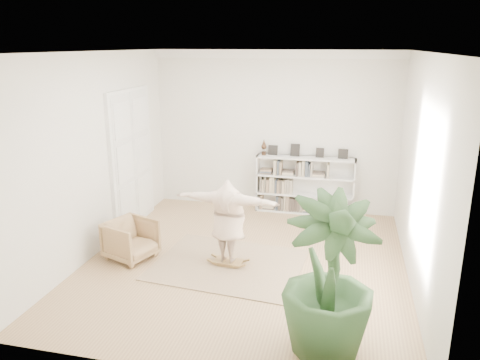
% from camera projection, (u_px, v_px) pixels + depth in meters
% --- Properties ---
extents(floor, '(6.00, 6.00, 0.00)m').
position_uv_depth(floor, '(245.00, 262.00, 8.27)').
color(floor, '#9B7350').
rests_on(floor, ground).
extents(room_shell, '(6.00, 6.00, 6.00)m').
position_uv_depth(room_shell, '(276.00, 54.00, 10.04)').
color(room_shell, silver).
rests_on(room_shell, floor).
extents(doors, '(0.09, 1.78, 2.92)m').
position_uv_depth(doors, '(132.00, 160.00, 9.69)').
color(doors, white).
rests_on(doors, floor).
extents(bookshelf, '(2.20, 0.35, 1.64)m').
position_uv_depth(bookshelf, '(304.00, 186.00, 10.57)').
color(bookshelf, silver).
rests_on(bookshelf, floor).
extents(armchair, '(0.99, 0.98, 0.71)m').
position_uv_depth(armchair, '(131.00, 240.00, 8.35)').
color(armchair, tan).
rests_on(armchair, floor).
extents(rug, '(2.67, 2.21, 0.02)m').
position_uv_depth(rug, '(228.00, 265.00, 8.17)').
color(rug, tan).
rests_on(rug, floor).
extents(rocker_board, '(0.51, 0.34, 0.10)m').
position_uv_depth(rocker_board, '(228.00, 262.00, 8.15)').
color(rocker_board, olive).
rests_on(rocker_board, rug).
extents(person, '(1.85, 0.65, 1.47)m').
position_uv_depth(person, '(228.00, 219.00, 7.93)').
color(person, beige).
rests_on(person, rocker_board).
extents(houseplant, '(1.50, 1.50, 2.04)m').
position_uv_depth(houseplant, '(329.00, 278.00, 5.61)').
color(houseplant, '#2B4C26').
rests_on(houseplant, floor).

